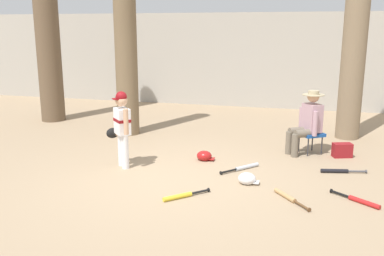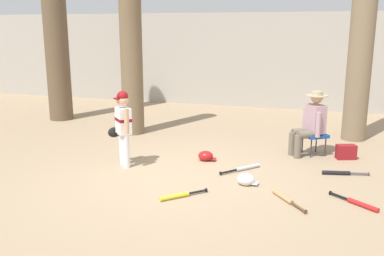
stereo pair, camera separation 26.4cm
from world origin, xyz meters
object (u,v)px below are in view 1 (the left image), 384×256
bat_aluminum_silver (244,167)px  bat_yellow_trainer (181,196)px  tree_behind_spectator (357,18)px  seated_spectator (307,121)px  young_ballplayer (122,124)px  batting_helmet_red (204,156)px  bat_wood_tan (288,197)px  handbag_beside_stool (342,150)px  bat_red_barrel (360,201)px  folding_stool (311,135)px  batting_helmet_white (247,179)px  tree_near_player (126,39)px  tree_far_left (46,15)px  bat_black_composite (338,171)px

bat_aluminum_silver → bat_yellow_trainer: size_ratio=1.15×
bat_aluminum_silver → bat_yellow_trainer: same height
tree_behind_spectator → seated_spectator: bearing=-119.6°
young_ballplayer → batting_helmet_red: bearing=30.0°
seated_spectator → bat_wood_tan: (-0.21, -2.33, -0.61)m
tree_behind_spectator → young_ballplayer: size_ratio=4.45×
seated_spectator → handbag_beside_stool: 0.83m
tree_behind_spectator → bat_red_barrel: (-0.10, -3.70, -2.49)m
folding_stool → bat_aluminum_silver: bearing=-130.0°
seated_spectator → bat_aluminum_silver: seated_spectator is taller
batting_helmet_white → tree_near_player: bearing=140.8°
bat_yellow_trainer → handbag_beside_stool: bearing=49.0°
tree_near_player → bat_wood_tan: 5.10m
tree_near_player → folding_stool: size_ratio=8.64×
tree_behind_spectator → handbag_beside_stool: (-0.20, -1.53, -2.39)m
folding_stool → bat_wood_tan: 2.42m
folding_stool → batting_helmet_white: size_ratio=1.73×
tree_behind_spectator → bat_aluminum_silver: bearing=-124.1°
bat_red_barrel → handbag_beside_stool: bearing=92.6°
seated_spectator → bat_aluminum_silver: bearing=-129.1°
bat_red_barrel → batting_helmet_white: bearing=168.1°
bat_yellow_trainer → tree_near_player: bearing=124.1°
tree_near_player → folding_stool: (3.94, -0.53, -1.72)m
young_ballplayer → tree_far_left: (-3.29, 3.02, 1.87)m
tree_near_player → bat_red_barrel: size_ratio=7.59×
young_ballplayer → bat_black_composite: young_ballplayer is taller
tree_far_left → batting_helmet_white: (5.47, -3.28, -2.54)m
handbag_beside_stool → batting_helmet_red: handbag_beside_stool is taller
bat_wood_tan → bat_yellow_trainer: same height
bat_wood_tan → bat_red_barrel: bearing=6.9°
bat_red_barrel → bat_aluminum_silver: same height
tree_far_left → bat_yellow_trainer: 6.71m
tree_behind_spectator → bat_yellow_trainer: bearing=-120.9°
bat_black_composite → bat_aluminum_silver: bearing=-171.6°
bat_red_barrel → bat_yellow_trainer: same height
tree_behind_spectator → seated_spectator: 2.54m
bat_red_barrel → batting_helmet_red: batting_helmet_red is taller
folding_stool → young_ballplayer: bearing=-151.6°
tree_behind_spectator → bat_yellow_trainer: tree_behind_spectator is taller
young_ballplayer → folding_stool: (3.09, 1.67, -0.38)m
handbag_beside_stool → folding_stool: bearing=170.6°
batting_helmet_red → bat_wood_tan: bearing=-42.9°
folding_stool → bat_wood_tan: folding_stool is taller
tree_far_left → bat_wood_tan: tree_far_left is taller
folding_stool → handbag_beside_stool: (0.57, -0.09, -0.23)m
bat_red_barrel → bat_yellow_trainer: (-2.40, -0.47, 0.00)m
tree_far_left → bat_black_composite: size_ratio=8.48×
young_ballplayer → bat_yellow_trainer: bearing=-38.0°
seated_spectator → bat_aluminum_silver: size_ratio=1.83×
tree_near_player → bat_wood_tan: (3.65, -2.91, -2.05)m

